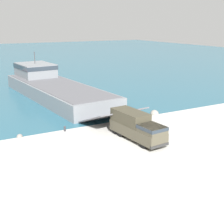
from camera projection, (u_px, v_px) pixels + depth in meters
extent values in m
plane|color=#B7B5AD|center=(132.00, 132.00, 39.13)|extent=(240.00, 240.00, 0.00)
cube|color=#285B70|center=(0.00, 58.00, 119.12)|extent=(240.00, 180.00, 0.01)
cube|color=gray|center=(57.00, 91.00, 56.30)|extent=(11.49, 31.37, 2.45)
cube|color=#56565B|center=(57.00, 84.00, 55.95)|extent=(10.68, 30.08, 0.08)
cube|color=gray|center=(35.00, 70.00, 64.05)|extent=(6.91, 9.11, 2.69)
cube|color=#28333D|center=(35.00, 66.00, 63.83)|extent=(7.10, 9.21, 0.81)
cylinder|color=#3F3F42|center=(35.00, 58.00, 63.35)|extent=(0.16, 0.16, 2.40)
cube|color=#56565B|center=(113.00, 115.00, 41.62)|extent=(8.00, 6.54, 2.43)
cube|color=#4C4738|center=(137.00, 131.00, 36.20)|extent=(3.12, 8.15, 1.27)
cube|color=#4C4738|center=(152.00, 129.00, 33.82)|extent=(2.52, 2.90, 0.75)
cube|color=#28333D|center=(152.00, 127.00, 33.77)|extent=(2.59, 2.93, 0.38)
cube|color=#413C2E|center=(130.00, 117.00, 36.91)|extent=(2.77, 5.24, 1.48)
cube|color=#2D2D2D|center=(159.00, 146.00, 33.21)|extent=(2.50, 0.46, 0.32)
cylinder|color=black|center=(158.00, 139.00, 34.87)|extent=(0.51, 1.26, 1.23)
cylinder|color=black|center=(144.00, 143.00, 33.81)|extent=(0.51, 1.26, 1.23)
cylinder|color=black|center=(134.00, 129.00, 38.38)|extent=(0.51, 1.26, 1.23)
cylinder|color=black|center=(121.00, 132.00, 37.33)|extent=(0.51, 1.26, 1.23)
cylinder|color=black|center=(128.00, 126.00, 39.26)|extent=(0.51, 1.26, 1.23)
cylinder|color=black|center=(115.00, 129.00, 38.21)|extent=(0.51, 1.26, 1.23)
cylinder|color=#3D4C33|center=(148.00, 129.00, 38.73)|extent=(0.14, 0.14, 0.85)
cylinder|color=#3D4C33|center=(148.00, 130.00, 38.56)|extent=(0.14, 0.14, 0.85)
cube|color=#3D4C33|center=(148.00, 124.00, 38.44)|extent=(0.41, 0.50, 0.67)
sphere|color=tan|center=(148.00, 120.00, 38.31)|extent=(0.23, 0.23, 0.23)
cylinder|color=#333338|center=(65.00, 129.00, 39.18)|extent=(0.26, 0.26, 0.48)
sphere|color=#333338|center=(65.00, 127.00, 39.09)|extent=(0.30, 0.30, 0.30)
cube|color=#566042|center=(159.00, 139.00, 35.62)|extent=(0.99, 1.10, 0.77)
sphere|color=gray|center=(154.00, 114.00, 46.54)|extent=(1.29, 1.29, 1.29)
sphere|color=gray|center=(20.00, 137.00, 37.31)|extent=(0.72, 0.72, 0.72)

